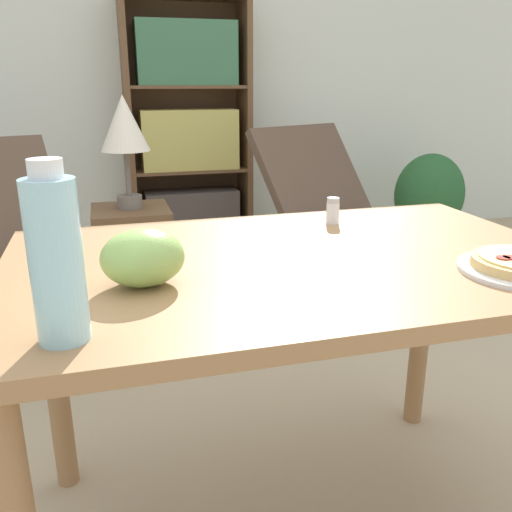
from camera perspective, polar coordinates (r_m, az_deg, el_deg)
name	(u,v)px	position (r m, az deg, el deg)	size (l,w,h in m)	color
ground_plane	(306,485)	(1.73, 5.32, -22.84)	(14.00, 14.00, 0.00)	tan
wall_back	(171,54)	(3.87, -8.90, 20.30)	(8.00, 0.05, 2.60)	silver
dining_table	(294,299)	(1.25, 4.04, -4.55)	(1.26, 0.80, 0.75)	#A37549
grape_bunch	(143,258)	(1.04, -11.79, -0.20)	(0.16, 0.13, 0.11)	#93BC5B
drink_bottle	(56,259)	(0.83, -20.31, -0.29)	(0.08, 0.08, 0.27)	#A3DBEA
salt_shaker	(333,211)	(1.50, 8.09, 4.74)	(0.04, 0.04, 0.07)	white
lounge_chair_far	(332,235)	(3.13, 7.98, 2.19)	(0.89, 0.97, 0.88)	slate
bookshelf	(189,136)	(3.71, -7.10, 12.41)	(0.81, 0.32, 1.65)	brown
side_table	(135,270)	(2.57, -12.65, -1.44)	(0.34, 0.34, 0.58)	brown
table_lamp	(124,129)	(2.44, -13.68, 12.89)	(0.21, 0.21, 0.49)	#665B51
potted_plant_floor	(429,200)	(3.95, 17.73, 5.66)	(0.49, 0.42, 0.66)	#BCB2A3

